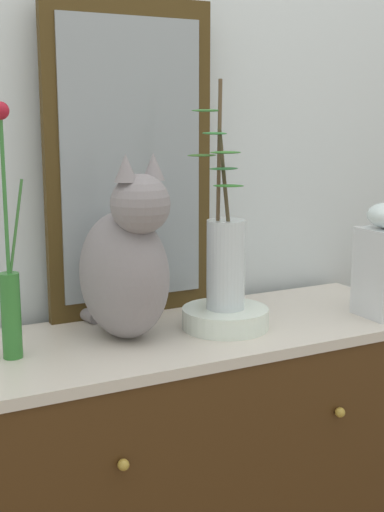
{
  "coord_description": "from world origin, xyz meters",
  "views": [
    {
      "loc": [
        -0.73,
        -1.42,
        1.31
      ],
      "look_at": [
        0.0,
        0.0,
        0.99
      ],
      "focal_mm": 48.86,
      "sensor_mm": 36.0,
      "label": 1
    }
  ],
  "objects_px": {
    "cat_sitting": "(125,264)",
    "vase_glass_clear": "(225,257)",
    "mirror_leaning": "(131,161)",
    "sideboard": "(192,483)",
    "bowl_porcelain": "(225,318)",
    "vase_slim_green": "(9,285)"
  },
  "relations": [
    {
      "from": "cat_sitting",
      "to": "vase_glass_clear",
      "type": "xyz_separation_m",
      "value": [
        0.24,
        -0.04,
        0.0
      ]
    },
    {
      "from": "mirror_leaning",
      "to": "cat_sitting",
      "type": "relative_size",
      "value": 1.64
    },
    {
      "from": "sideboard",
      "to": "bowl_porcelain",
      "type": "bearing_deg",
      "value": -16.88
    },
    {
      "from": "sideboard",
      "to": "mirror_leaning",
      "type": "xyz_separation_m",
      "value": [
        -0.07,
        0.2,
        0.79
      ]
    },
    {
      "from": "cat_sitting",
      "to": "sideboard",
      "type": "bearing_deg",
      "value": -5.29
    },
    {
      "from": "cat_sitting",
      "to": "vase_slim_green",
      "type": "height_order",
      "value": "vase_slim_green"
    },
    {
      "from": "cat_sitting",
      "to": "vase_glass_clear",
      "type": "distance_m",
      "value": 0.24
    },
    {
      "from": "cat_sitting",
      "to": "vase_slim_green",
      "type": "distance_m",
      "value": 0.27
    },
    {
      "from": "sideboard",
      "to": "cat_sitting",
      "type": "distance_m",
      "value": 0.6
    },
    {
      "from": "cat_sitting",
      "to": "bowl_porcelain",
      "type": "bearing_deg",
      "value": -9.16
    },
    {
      "from": "sideboard",
      "to": "vase_glass_clear",
      "type": "relative_size",
      "value": 2.29
    },
    {
      "from": "vase_slim_green",
      "to": "bowl_porcelain",
      "type": "bearing_deg",
      "value": -2.97
    },
    {
      "from": "vase_slim_green",
      "to": "vase_glass_clear",
      "type": "distance_m",
      "value": 0.5
    },
    {
      "from": "cat_sitting",
      "to": "bowl_porcelain",
      "type": "xyz_separation_m",
      "value": [
        0.24,
        -0.04,
        -0.15
      ]
    },
    {
      "from": "mirror_leaning",
      "to": "vase_glass_clear",
      "type": "relative_size",
      "value": 1.46
    },
    {
      "from": "vase_slim_green",
      "to": "vase_glass_clear",
      "type": "bearing_deg",
      "value": -3.01
    },
    {
      "from": "sideboard",
      "to": "mirror_leaning",
      "type": "bearing_deg",
      "value": 109.17
    },
    {
      "from": "vase_glass_clear",
      "to": "vase_slim_green",
      "type": "bearing_deg",
      "value": 176.99
    },
    {
      "from": "mirror_leaning",
      "to": "bowl_porcelain",
      "type": "relative_size",
      "value": 3.75
    },
    {
      "from": "cat_sitting",
      "to": "vase_glass_clear",
      "type": "relative_size",
      "value": 0.89
    },
    {
      "from": "bowl_porcelain",
      "to": "vase_glass_clear",
      "type": "bearing_deg",
      "value": -173.11
    },
    {
      "from": "sideboard",
      "to": "bowl_porcelain",
      "type": "relative_size",
      "value": 5.89
    }
  ]
}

